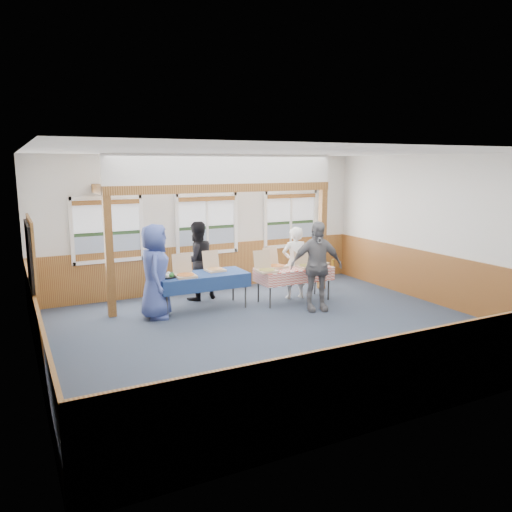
# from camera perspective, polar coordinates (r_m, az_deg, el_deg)

# --- Properties ---
(floor) EXTENTS (8.00, 8.00, 0.00)m
(floor) POSITION_cam_1_polar(r_m,az_deg,el_deg) (9.17, 2.50, -8.60)
(floor) COLOR #2C3747
(floor) RESTS_ON ground
(ceiling) EXTENTS (8.00, 8.00, 0.00)m
(ceiling) POSITION_cam_1_polar(r_m,az_deg,el_deg) (8.67, 2.67, 11.81)
(ceiling) COLOR white
(ceiling) RESTS_ON wall_back
(wall_back) EXTENTS (8.00, 0.00, 8.00)m
(wall_back) POSITION_cam_1_polar(r_m,az_deg,el_deg) (11.92, -5.70, 3.71)
(wall_back) COLOR silver
(wall_back) RESTS_ON floor
(wall_front) EXTENTS (8.00, 0.00, 8.00)m
(wall_front) POSITION_cam_1_polar(r_m,az_deg,el_deg) (6.04, 19.11, -3.49)
(wall_front) COLOR silver
(wall_front) RESTS_ON floor
(wall_left) EXTENTS (0.00, 8.00, 8.00)m
(wall_left) POSITION_cam_1_polar(r_m,az_deg,el_deg) (7.68, -24.41, -0.95)
(wall_left) COLOR silver
(wall_left) RESTS_ON floor
(wall_right) EXTENTS (0.00, 8.00, 8.00)m
(wall_right) POSITION_cam_1_polar(r_m,az_deg,el_deg) (11.28, 20.61, 2.70)
(wall_right) COLOR silver
(wall_right) RESTS_ON floor
(wainscot_back) EXTENTS (7.98, 0.05, 1.10)m
(wainscot_back) POSITION_cam_1_polar(r_m,az_deg,el_deg) (12.07, -5.57, -1.26)
(wainscot_back) COLOR brown
(wainscot_back) RESTS_ON floor
(wainscot_front) EXTENTS (7.98, 0.05, 1.10)m
(wainscot_front) POSITION_cam_1_polar(r_m,az_deg,el_deg) (6.38, 18.37, -12.64)
(wainscot_front) COLOR brown
(wainscot_front) RESTS_ON floor
(wainscot_left) EXTENTS (0.05, 6.98, 1.10)m
(wainscot_left) POSITION_cam_1_polar(r_m,az_deg,el_deg) (7.94, -23.65, -8.38)
(wainscot_left) COLOR brown
(wainscot_left) RESTS_ON floor
(wainscot_right) EXTENTS (0.05, 6.98, 1.10)m
(wainscot_right) POSITION_cam_1_polar(r_m,az_deg,el_deg) (11.44, 20.19, -2.53)
(wainscot_right) COLOR brown
(wainscot_right) RESTS_ON floor
(cased_opening) EXTENTS (0.06, 1.30, 2.10)m
(cased_opening) POSITION_cam_1_polar(r_m,az_deg,el_deg) (8.68, -24.16, -3.42)
(cased_opening) COLOR #323232
(cased_opening) RESTS_ON wall_left
(window_left) EXTENTS (1.56, 0.10, 1.46)m
(window_left) POSITION_cam_1_polar(r_m,az_deg,el_deg) (11.26, -16.63, 3.32)
(window_left) COLOR white
(window_left) RESTS_ON wall_back
(window_mid) EXTENTS (1.56, 0.10, 1.46)m
(window_mid) POSITION_cam_1_polar(r_m,az_deg,el_deg) (11.88, -5.64, 4.06)
(window_mid) COLOR white
(window_mid) RESTS_ON wall_back
(window_right) EXTENTS (1.56, 0.10, 1.46)m
(window_right) POSITION_cam_1_polar(r_m,az_deg,el_deg) (12.88, 3.97, 4.59)
(window_right) COLOR white
(window_right) RESTS_ON wall_back
(post_left) EXTENTS (0.15, 0.15, 2.40)m
(post_left) POSITION_cam_1_polar(r_m,az_deg,el_deg) (10.17, -16.42, -0.13)
(post_left) COLOR #5E3614
(post_left) RESTS_ON floor
(post_right) EXTENTS (0.15, 0.15, 2.40)m
(post_right) POSITION_cam_1_polar(r_m,az_deg,el_deg) (12.08, 7.57, 1.84)
(post_right) COLOR #5E3614
(post_right) RESTS_ON floor
(cross_beam) EXTENTS (5.15, 0.18, 0.18)m
(cross_beam) POSITION_cam_1_polar(r_m,az_deg,el_deg) (10.74, -3.46, 7.76)
(cross_beam) COLOR #5E3614
(cross_beam) RESTS_ON post_left
(table_left) EXTENTS (1.92, 0.92, 0.76)m
(table_left) POSITION_cam_1_polar(r_m,az_deg,el_deg) (10.41, -6.22, -2.32)
(table_left) COLOR #323232
(table_left) RESTS_ON floor
(table_right) EXTENTS (1.80, 1.24, 0.76)m
(table_right) POSITION_cam_1_polar(r_m,az_deg,el_deg) (10.99, 4.36, -1.64)
(table_right) COLOR #323232
(table_right) RESTS_ON floor
(pizza_box_a) EXTENTS (0.42, 0.50, 0.44)m
(pizza_box_a) POSITION_cam_1_polar(r_m,az_deg,el_deg) (10.15, -8.13, -1.99)
(pizza_box_a) COLOR tan
(pizza_box_a) RESTS_ON table_left
(pizza_box_b) EXTENTS (0.39, 0.47, 0.41)m
(pizza_box_b) POSITION_cam_1_polar(r_m,az_deg,el_deg) (10.65, -4.79, -1.34)
(pizza_box_b) COLOR tan
(pizza_box_b) RESTS_ON table_left
(pizza_box_c) EXTENTS (0.40, 0.49, 0.42)m
(pizza_box_c) POSITION_cam_1_polar(r_m,az_deg,el_deg) (10.51, 1.15, -1.45)
(pizza_box_c) COLOR tan
(pizza_box_c) RESTS_ON table_right
(pizza_box_d) EXTENTS (0.45, 0.52, 0.42)m
(pizza_box_d) POSITION_cam_1_polar(r_m,az_deg,el_deg) (10.95, 2.26, -0.98)
(pizza_box_d) COLOR tan
(pizza_box_d) RESTS_ON table_right
(pizza_box_e) EXTENTS (0.38, 0.46, 0.41)m
(pizza_box_e) POSITION_cam_1_polar(r_m,az_deg,el_deg) (11.02, 5.69, -0.95)
(pizza_box_e) COLOR tan
(pizza_box_e) RESTS_ON table_right
(pizza_box_f) EXTENTS (0.46, 0.55, 0.47)m
(pizza_box_f) POSITION_cam_1_polar(r_m,az_deg,el_deg) (11.42, 6.78, -0.55)
(pizza_box_f) COLOR tan
(pizza_box_f) RESTS_ON table_right
(veggie_tray) EXTENTS (0.41, 0.41, 0.09)m
(veggie_tray) POSITION_cam_1_polar(r_m,az_deg,el_deg) (10.16, -10.20, -2.24)
(veggie_tray) COLOR black
(veggie_tray) RESTS_ON table_left
(drink_glass) EXTENTS (0.07, 0.07, 0.15)m
(drink_glass) POSITION_cam_1_polar(r_m,az_deg,el_deg) (11.21, 8.75, -0.77)
(drink_glass) COLOR #986A19
(drink_glass) RESTS_ON table_right
(woman_white) EXTENTS (0.65, 0.48, 1.63)m
(woman_white) POSITION_cam_1_polar(r_m,az_deg,el_deg) (11.21, 4.44, -0.78)
(woman_white) COLOR white
(woman_white) RESTS_ON floor
(woman_black) EXTENTS (0.95, 0.79, 1.76)m
(woman_black) POSITION_cam_1_polar(r_m,az_deg,el_deg) (11.15, -6.80, -0.54)
(woman_black) COLOR black
(woman_black) RESTS_ON floor
(man_blue) EXTENTS (0.84, 1.05, 1.86)m
(man_blue) POSITION_cam_1_polar(r_m,az_deg,el_deg) (9.92, -11.45, -1.74)
(man_blue) COLOR #3C4C96
(man_blue) RESTS_ON floor
(person_grey) EXTENTS (1.17, 0.74, 1.86)m
(person_grey) POSITION_cam_1_polar(r_m,az_deg,el_deg) (10.30, 6.91, -1.16)
(person_grey) COLOR slate
(person_grey) RESTS_ON floor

